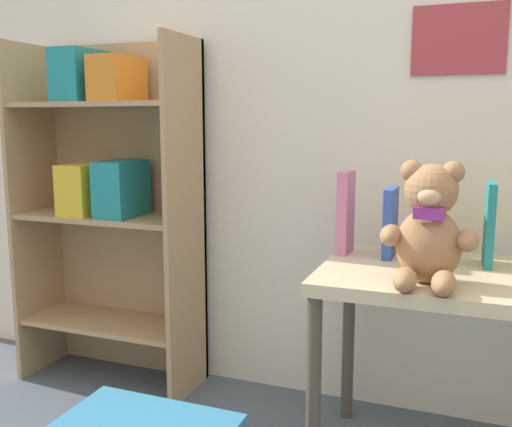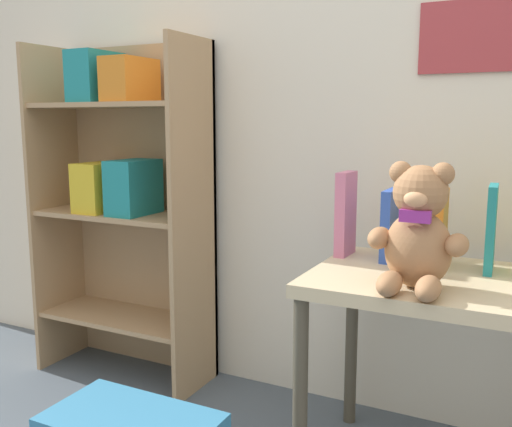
# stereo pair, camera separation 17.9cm
# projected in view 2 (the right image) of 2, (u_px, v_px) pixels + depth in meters

# --- Properties ---
(wall_back) EXTENTS (4.80, 0.07, 2.50)m
(wall_back) POSITION_uv_depth(u_px,v_px,m) (377.00, 47.00, 1.87)
(wall_back) COLOR silver
(wall_back) RESTS_ON ground_plane
(bookshelf_side) EXTENTS (0.69, 0.29, 1.30)m
(bookshelf_side) POSITION_uv_depth(u_px,v_px,m) (125.00, 189.00, 2.23)
(bookshelf_side) COLOR tan
(bookshelf_side) RESTS_ON ground_plane
(display_table) EXTENTS (0.61, 0.51, 0.60)m
(display_table) POSITION_uv_depth(u_px,v_px,m) (427.00, 308.00, 1.54)
(display_table) COLOR beige
(display_table) RESTS_ON ground_plane
(teddy_bear) EXTENTS (0.24, 0.22, 0.31)m
(teddy_bear) POSITION_uv_depth(u_px,v_px,m) (418.00, 232.00, 1.38)
(teddy_bear) COLOR #A8754C
(teddy_bear) RESTS_ON display_table
(book_standing_pink) EXTENTS (0.04, 0.11, 0.26)m
(book_standing_pink) POSITION_uv_depth(u_px,v_px,m) (346.00, 214.00, 1.74)
(book_standing_pink) COLOR #D17093
(book_standing_pink) RESTS_ON display_table
(book_standing_blue) EXTENTS (0.03, 0.13, 0.21)m
(book_standing_blue) POSITION_uv_depth(u_px,v_px,m) (390.00, 225.00, 1.68)
(book_standing_blue) COLOR #2D51B7
(book_standing_blue) RESTS_ON display_table
(book_standing_orange) EXTENTS (0.04, 0.14, 0.22)m
(book_standing_orange) POSITION_uv_depth(u_px,v_px,m) (438.00, 228.00, 1.61)
(book_standing_orange) COLOR orange
(book_standing_orange) RESTS_ON display_table
(book_standing_teal) EXTENTS (0.03, 0.13, 0.24)m
(book_standing_teal) POSITION_uv_depth(u_px,v_px,m) (491.00, 229.00, 1.55)
(book_standing_teal) COLOR teal
(book_standing_teal) RESTS_ON display_table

